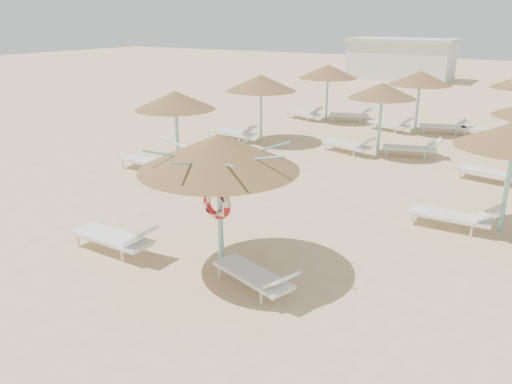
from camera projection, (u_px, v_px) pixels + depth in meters
The scene contains 6 objects.
ground at pixel (208, 268), 10.28m from camera, with size 120.00×120.00×0.00m, color #DDBC87.
main_palapa at pixel (219, 153), 9.52m from camera, with size 3.13×3.13×2.81m.
lounger_main_a at pixel (116, 237), 10.82m from camera, with size 2.13×0.68×0.77m.
lounger_main_b at pixel (257, 276), 9.30m from camera, with size 1.97×1.12×0.69m.
palapa_field at pixel (397, 94), 17.79m from camera, with size 18.58×13.75×2.72m.
service_hut at pixel (401, 59), 40.93m from camera, with size 8.40×4.40×3.25m.
Camera 1 is at (5.59, -7.34, 4.88)m, focal length 35.00 mm.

